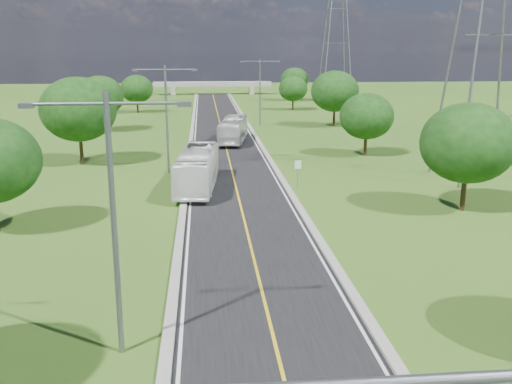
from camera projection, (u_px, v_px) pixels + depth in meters
ground at (226, 146)px, 69.04m from camera, size 260.00×260.00×0.00m
road at (224, 138)px, 74.82m from camera, size 8.00×150.00×0.06m
curb_left at (191, 138)px, 74.42m from camera, size 0.50×150.00×0.22m
curb_right at (256, 137)px, 75.19m from camera, size 0.50×150.00×0.22m
speed_limit_sign at (298, 169)px, 47.86m from camera, size 0.55×0.09×2.40m
overpass at (213, 85)px, 145.68m from camera, size 30.00×3.00×3.20m
streetlight_near_left at (113, 205)px, 20.70m from camera, size 5.90×0.25×10.00m
streetlight_mid_left at (166, 110)px, 52.56m from camera, size 5.90×0.25×10.00m
streetlight_far_right at (260, 86)px, 85.50m from camera, size 5.90×0.25×10.00m
power_tower_near at (492, 17)px, 48.28m from camera, size 9.00×6.40×28.00m
power_tower_far at (336, 36)px, 121.05m from camera, size 9.00×6.40×28.00m
tree_lc at (78, 109)px, 56.67m from camera, size 7.56×7.56×8.79m
tree_ld at (100, 96)px, 79.81m from camera, size 6.72×6.72×7.82m
tree_le at (137, 89)px, 103.36m from camera, size 5.88×5.88×6.84m
tree_rb at (468, 143)px, 40.30m from camera, size 6.72×6.72×7.82m
tree_rc at (367, 116)px, 61.60m from camera, size 5.88×5.88×6.84m
tree_rd at (335, 91)px, 84.73m from camera, size 7.14×7.14×8.30m
tree_re at (293, 89)px, 107.97m from camera, size 5.46×5.46×6.35m
tree_rf at (295, 80)px, 127.45m from camera, size 6.30×6.30×7.33m
bus_outbound at (233, 130)px, 70.95m from camera, size 4.35×11.41×3.10m
bus_inbound at (198, 169)px, 47.55m from camera, size 3.85×12.05×3.30m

